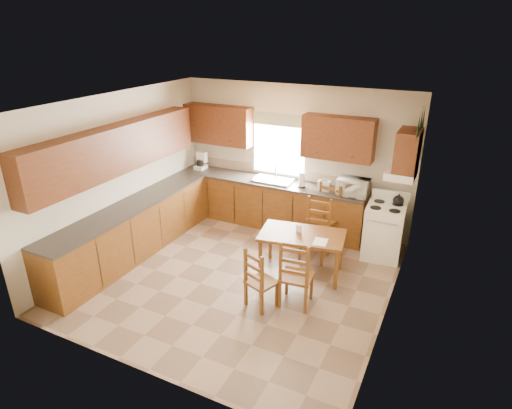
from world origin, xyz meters
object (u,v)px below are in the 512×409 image
at_px(chair_near_left, 297,272).
at_px(chair_far_left, 323,216).
at_px(chair_near_right, 262,278).
at_px(stove, 383,232).
at_px(microwave, 353,187).
at_px(dining_table, 301,253).
at_px(chair_far_right, 315,231).

relative_size(chair_near_left, chair_far_left, 0.93).
bearing_deg(chair_near_right, chair_far_left, -74.54).
relative_size(stove, chair_near_left, 0.89).
xyz_separation_m(chair_near_left, chair_far_left, (-0.23, 1.87, 0.04)).
height_order(stove, chair_near_left, chair_near_left).
bearing_deg(chair_far_left, microwave, 52.41).
bearing_deg(dining_table, microwave, 63.59).
height_order(microwave, chair_near_left, microwave).
distance_m(chair_near_right, chair_far_left, 2.14).
height_order(stove, chair_near_right, stove).
relative_size(stove, microwave, 1.83).
bearing_deg(chair_far_right, chair_near_left, -84.16).
bearing_deg(microwave, chair_near_right, -104.39).
height_order(dining_table, chair_far_right, chair_far_right).
bearing_deg(dining_table, chair_far_right, 75.29).
height_order(microwave, chair_far_right, microwave).
relative_size(stove, chair_far_right, 0.87).
relative_size(chair_near_right, chair_far_right, 0.86).
relative_size(dining_table, chair_near_left, 1.26).
bearing_deg(chair_far_right, microwave, 64.86).
relative_size(stove, dining_table, 0.70).
distance_m(dining_table, chair_far_left, 1.09).
distance_m(microwave, chair_far_right, 1.08).
xyz_separation_m(stove, chair_near_right, (-1.24, -2.16, -0.00)).
bearing_deg(chair_far_right, dining_table, -97.03).
relative_size(dining_table, chair_far_right, 1.24).
xyz_separation_m(stove, microwave, (-0.64, 0.27, 0.61)).
bearing_deg(chair_far_left, stove, 18.61).
bearing_deg(chair_near_left, dining_table, -80.21).
bearing_deg(chair_far_right, stove, 28.52).
xyz_separation_m(stove, chair_far_left, (-1.06, -0.03, 0.09)).
height_order(chair_near_left, chair_far_right, chair_far_right).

